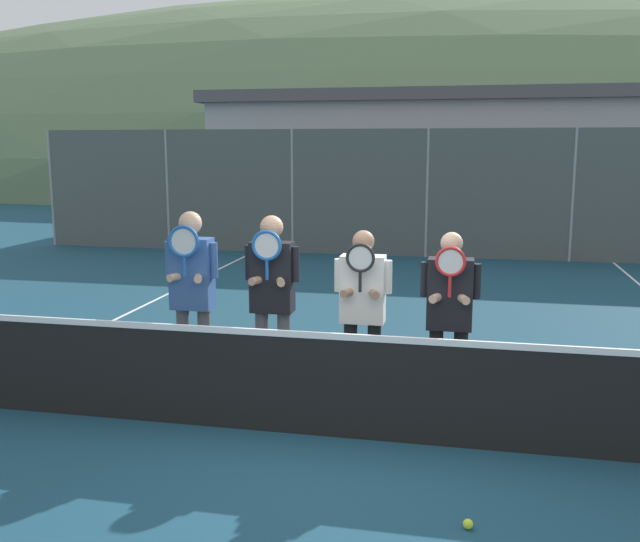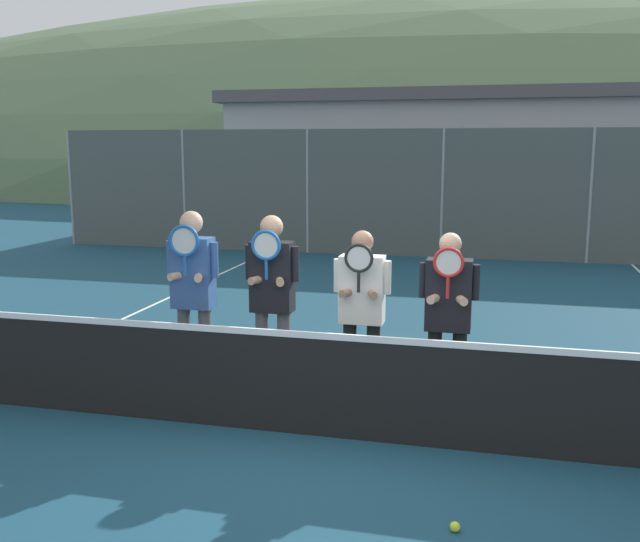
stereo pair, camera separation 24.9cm
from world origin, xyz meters
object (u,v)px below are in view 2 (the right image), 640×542
at_px(player_leftmost, 193,287).
at_px(tennis_ball_on_court, 455,527).
at_px(player_center_left, 272,291).
at_px(car_left_of_center, 475,206).
at_px(car_far_left, 289,204).
at_px(player_center_right, 362,304).
at_px(player_rightmost, 448,311).

xyz_separation_m(player_leftmost, tennis_ball_on_court, (2.74, -2.06, -1.08)).
xyz_separation_m(player_center_left, car_left_of_center, (1.54, 12.68, -0.17)).
distance_m(car_far_left, tennis_ball_on_court, 15.73).
height_order(player_center_left, car_far_left, player_center_left).
distance_m(player_center_right, tennis_ball_on_court, 2.59).
height_order(player_rightmost, car_far_left, car_far_left).
bearing_deg(player_center_left, player_rightmost, -3.82).
xyz_separation_m(player_leftmost, player_center_right, (1.70, 0.10, -0.10)).
height_order(player_center_left, car_left_of_center, player_center_left).
bearing_deg(player_center_left, player_center_right, -0.12).
distance_m(player_center_left, tennis_ball_on_court, 3.09).
relative_size(player_leftmost, player_center_right, 1.09).
height_order(player_leftmost, player_center_right, player_leftmost).
xyz_separation_m(player_leftmost, player_rightmost, (2.52, -0.02, -0.10)).
bearing_deg(player_center_right, car_left_of_center, 87.11).
distance_m(player_leftmost, player_rightmost, 2.53).
xyz_separation_m(player_rightmost, tennis_ball_on_court, (0.22, -2.04, -0.98)).
relative_size(player_center_right, tennis_ball_on_court, 25.24).
distance_m(player_rightmost, car_left_of_center, 12.79).
xyz_separation_m(player_center_left, tennis_ball_on_court, (1.94, -2.16, -1.06)).
bearing_deg(car_left_of_center, player_rightmost, -89.17).
bearing_deg(car_left_of_center, car_far_left, -178.71).
xyz_separation_m(car_far_left, car_left_of_center, (5.08, 0.11, 0.03)).
bearing_deg(player_center_left, car_left_of_center, 83.07).
height_order(player_center_left, player_rightmost, player_center_left).
height_order(car_far_left, car_left_of_center, car_left_of_center).
relative_size(player_center_right, car_far_left, 0.40).
distance_m(player_leftmost, car_left_of_center, 12.99).
bearing_deg(player_leftmost, car_left_of_center, 79.63).
xyz_separation_m(player_center_right, tennis_ball_on_court, (1.04, -2.16, -0.98)).
xyz_separation_m(player_center_right, car_far_left, (-4.44, 12.56, -0.12)).
relative_size(player_rightmost, car_left_of_center, 0.42).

